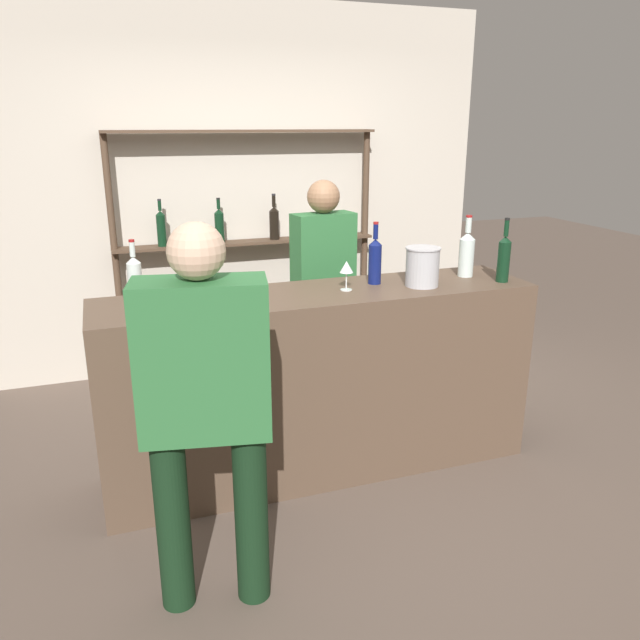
% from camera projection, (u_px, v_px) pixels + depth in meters
% --- Properties ---
extents(ground_plane, '(16.00, 16.00, 0.00)m').
position_uv_depth(ground_plane, '(320.00, 465.00, 3.66)').
color(ground_plane, brown).
extents(bar_counter, '(2.39, 0.55, 1.06)m').
position_uv_depth(bar_counter, '(320.00, 383.00, 3.50)').
color(bar_counter, brown).
rests_on(bar_counter, ground_plane).
extents(back_wall, '(3.99, 0.12, 2.80)m').
position_uv_depth(back_wall, '(241.00, 192.00, 4.92)').
color(back_wall, beige).
rests_on(back_wall, ground_plane).
extents(back_shelf, '(2.04, 0.18, 1.87)m').
position_uv_depth(back_shelf, '(247.00, 216.00, 4.81)').
color(back_shelf, '#4C3828').
rests_on(back_shelf, ground_plane).
extents(counter_bottle_0, '(0.09, 0.09, 0.36)m').
position_uv_depth(counter_bottle_0, '(467.00, 253.00, 3.64)').
color(counter_bottle_0, silver).
rests_on(counter_bottle_0, bar_counter).
extents(counter_bottle_1, '(0.07, 0.07, 0.36)m').
position_uv_depth(counter_bottle_1, '(504.00, 257.00, 3.52)').
color(counter_bottle_1, black).
rests_on(counter_bottle_1, bar_counter).
extents(counter_bottle_2, '(0.07, 0.07, 0.35)m').
position_uv_depth(counter_bottle_2, '(375.00, 260.00, 3.47)').
color(counter_bottle_2, '#0F1956').
rests_on(counter_bottle_2, bar_counter).
extents(counter_bottle_3, '(0.07, 0.07, 0.31)m').
position_uv_depth(counter_bottle_3, '(135.00, 277.00, 3.15)').
color(counter_bottle_3, silver).
rests_on(counter_bottle_3, bar_counter).
extents(counter_bottle_4, '(0.08, 0.08, 0.33)m').
position_uv_depth(counter_bottle_4, '(195.00, 271.00, 3.24)').
color(counter_bottle_4, brown).
rests_on(counter_bottle_4, bar_counter).
extents(wine_glass, '(0.07, 0.07, 0.16)m').
position_uv_depth(wine_glass, '(346.00, 268.00, 3.34)').
color(wine_glass, silver).
rests_on(wine_glass, bar_counter).
extents(ice_bucket, '(0.19, 0.19, 0.22)m').
position_uv_depth(ice_bucket, '(422.00, 267.00, 3.43)').
color(ice_bucket, '#B2B2B7').
rests_on(ice_bucket, bar_counter).
extents(cork_jar, '(0.13, 0.13, 0.13)m').
position_uv_depth(cork_jar, '(149.00, 300.00, 2.95)').
color(cork_jar, silver).
rests_on(cork_jar, bar_counter).
extents(customer_left, '(0.52, 0.31, 1.59)m').
position_uv_depth(customer_left, '(205.00, 399.00, 2.36)').
color(customer_left, black).
rests_on(customer_left, ground_plane).
extents(server_behind_counter, '(0.42, 0.23, 1.58)m').
position_uv_depth(server_behind_counter, '(323.00, 281.00, 4.07)').
color(server_behind_counter, black).
rests_on(server_behind_counter, ground_plane).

